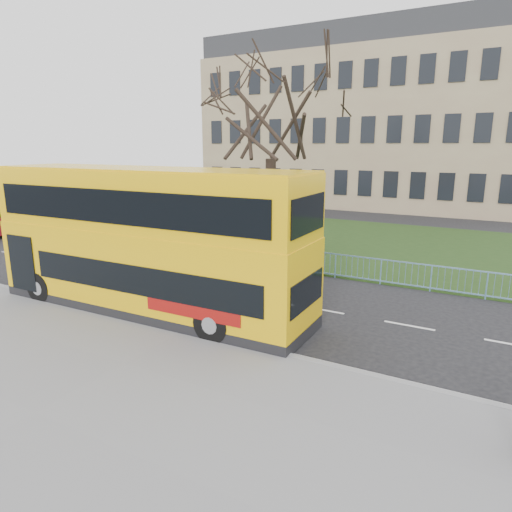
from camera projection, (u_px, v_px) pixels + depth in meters
The scene contains 8 objects.
ground at pixel (213, 317), 15.56m from camera, with size 120.00×120.00×0.00m, color black.
pavement at pixel (36, 415), 9.82m from camera, with size 80.00×10.50×0.12m, color slate.
kerb at pixel (185, 331), 14.23m from camera, with size 80.00×0.20×0.14m, color gray.
grass_verge at pixel (347, 241), 27.68m from camera, with size 80.00×15.40×0.08m, color #1A3312.
guard_railing at pixel (294, 260), 21.03m from camera, with size 40.00×0.12×1.10m, color #73A4CD, non-canonical shape.
bare_tree at pixel (271, 140), 24.05m from camera, with size 8.24×8.24×11.77m, color black, non-canonical shape.
civic_building at pixel (367, 132), 45.97m from camera, with size 30.00×15.00×14.00m, color #8F755B.
yellow_bus at pixel (147, 238), 15.59m from camera, with size 11.80×3.03×4.92m.
Camera 1 is at (8.40, -12.05, 5.71)m, focal length 32.00 mm.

